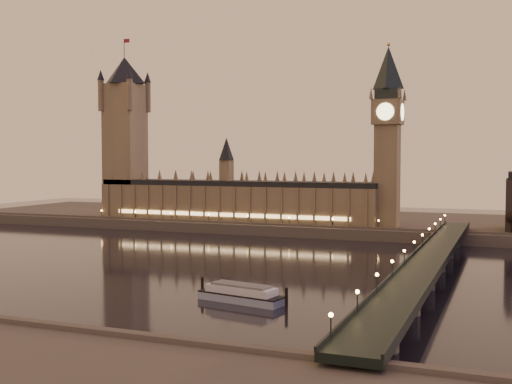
# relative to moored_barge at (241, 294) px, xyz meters

# --- Properties ---
(ground) EXTENTS (700.00, 700.00, 0.00)m
(ground) POSITION_rel_moored_barge_xyz_m (-40.92, 60.12, -2.56)
(ground) COLOR black
(ground) RESTS_ON ground
(far_embankment) EXTENTS (560.00, 130.00, 6.00)m
(far_embankment) POSITION_rel_moored_barge_xyz_m (-10.92, 225.12, 0.44)
(far_embankment) COLOR #423D35
(far_embankment) RESTS_ON ground
(palace_of_westminster) EXTENTS (180.00, 26.62, 52.00)m
(palace_of_westminster) POSITION_rel_moored_barge_xyz_m (-81.04, 181.11, 19.15)
(palace_of_westminster) COLOR brown
(palace_of_westminster) RESTS_ON ground
(victoria_tower) EXTENTS (31.68, 31.68, 118.00)m
(victoria_tower) POSITION_rel_moored_barge_xyz_m (-160.92, 181.12, 63.23)
(victoria_tower) COLOR brown
(victoria_tower) RESTS_ON ground
(big_ben) EXTENTS (17.68, 17.68, 104.00)m
(big_ben) POSITION_rel_moored_barge_xyz_m (13.07, 181.11, 61.39)
(big_ben) COLOR brown
(big_ben) RESTS_ON ground
(westminster_bridge) EXTENTS (13.20, 260.00, 15.30)m
(westminster_bridge) POSITION_rel_moored_barge_xyz_m (50.69, 60.12, 2.96)
(westminster_bridge) COLOR black
(westminster_bridge) RESTS_ON ground
(bare_tree_0) EXTENTS (5.13, 5.13, 10.44)m
(bare_tree_0) POSITION_rel_moored_barge_xyz_m (77.65, 169.12, 11.21)
(bare_tree_0) COLOR black
(bare_tree_0) RESTS_ON ground
(moored_barge) EXTENTS (32.48, 13.38, 6.06)m
(moored_barge) POSITION_rel_moored_barge_xyz_m (0.00, 0.00, 0.00)
(moored_barge) COLOR #90A0B8
(moored_barge) RESTS_ON ground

